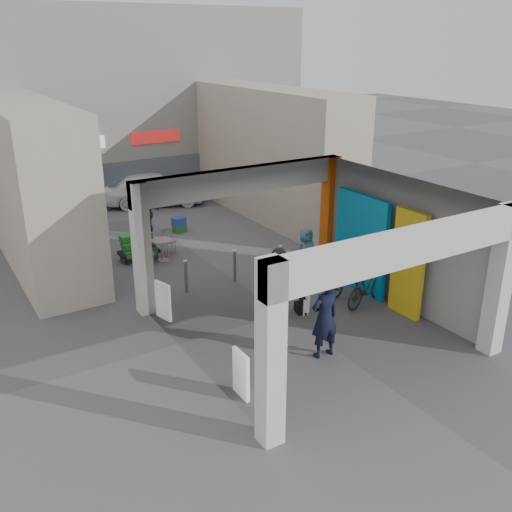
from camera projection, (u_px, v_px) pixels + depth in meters
ground at (283, 314)px, 14.88m from camera, size 90.00×90.00×0.00m
arcade_canopy at (323, 236)px, 13.66m from camera, size 6.40×6.45×6.40m
far_building at (103, 105)px, 24.57m from camera, size 18.00×4.08×8.00m
plaza_bldg_left at (30, 183)px, 17.75m from camera, size 2.00×9.00×5.00m
plaza_bldg_right at (272, 154)px, 22.13m from camera, size 2.00×9.00×5.00m
bollard_left at (186, 277)px, 15.99m from camera, size 0.09×0.09×0.95m
bollard_center at (235, 266)px, 16.72m from camera, size 0.09×0.09×0.95m
bollard_right at (280, 260)px, 17.29m from camera, size 0.09×0.09×0.88m
advert_board_near at (241, 374)px, 11.33m from camera, size 0.10×0.55×1.00m
advert_board_far at (163, 301)px, 14.47m from camera, size 0.22×0.55×1.00m
cafe_set at (156, 250)px, 18.50m from camera, size 1.40×1.13×0.84m
produce_stand at (139, 250)px, 18.42m from camera, size 1.25×0.68×0.83m
crate_stack at (179, 225)px, 21.04m from camera, size 0.49×0.40×0.56m
border_collie at (303, 304)px, 14.80m from camera, size 0.26×0.51×0.71m
man_with_dog at (325, 317)px, 12.62m from camera, size 0.71×0.48×1.92m
man_back_turned at (280, 286)px, 14.16m from camera, size 1.07×0.90×1.96m
man_elderly at (306, 252)px, 17.11m from camera, size 0.73×0.48×1.47m
man_crates at (146, 213)px, 20.12m from camera, size 1.21×0.84×1.90m
bicycle_front at (349, 279)px, 15.94m from camera, size 1.73×0.80×0.87m
bicycle_rear at (367, 287)px, 15.24m from camera, size 1.79×0.88×1.04m
white_van at (154, 188)px, 24.29m from camera, size 4.54×3.05×1.43m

